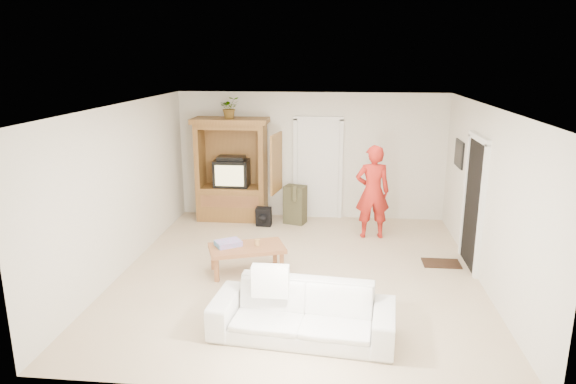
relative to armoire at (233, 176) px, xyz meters
name	(u,v)px	position (x,y,z in m)	size (l,w,h in m)	color
floor	(298,273)	(1.58, -2.66, -0.91)	(6.00, 6.00, 0.00)	tan
ceiling	(299,106)	(1.58, -2.66, 1.69)	(6.00, 6.00, 0.00)	white
wall_back	(311,156)	(1.58, 0.34, 0.39)	(5.50, 5.50, 0.00)	silver
wall_front	(273,274)	(1.58, -5.66, 0.39)	(5.50, 5.50, 0.00)	silver
wall_left	(123,188)	(-1.17, -2.66, 0.39)	(6.00, 6.00, 0.00)	silver
wall_right	(487,198)	(4.33, -2.66, 0.39)	(6.00, 6.00, 0.00)	silver
armoire	(233,176)	(0.00, 0.00, 0.00)	(1.82, 1.14, 2.10)	brown
door_back	(318,170)	(1.73, 0.31, 0.11)	(0.85, 0.05, 2.04)	white
doorway_right	(474,205)	(4.30, -2.06, 0.11)	(0.05, 0.90, 2.04)	black
framed_picture	(459,154)	(4.31, -0.76, 0.69)	(0.03, 0.60, 0.48)	black
doormat	(441,263)	(3.88, -2.06, -0.90)	(0.60, 0.40, 0.02)	#382316
plant	(230,108)	(-0.02, -0.03, 1.40)	(0.38, 0.33, 0.43)	#4C7238
man	(373,192)	(2.79, -0.85, -0.03)	(0.64, 0.42, 1.75)	red
sofa	(302,312)	(1.78, -4.53, -0.59)	(2.18, 0.85, 0.64)	silver
coffee_table	(247,250)	(0.77, -2.71, -0.53)	(1.30, 0.98, 0.43)	brown
towel	(228,243)	(0.48, -2.71, -0.44)	(0.38, 0.28, 0.08)	#DE4AA3
candle	(257,242)	(0.93, -2.66, -0.43)	(0.08, 0.08, 0.10)	tan
backpack_black	(264,217)	(0.69, -0.44, -0.72)	(0.30, 0.18, 0.37)	black
backpack_olive	(295,205)	(1.30, -0.17, -0.52)	(0.41, 0.30, 0.78)	#47442B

